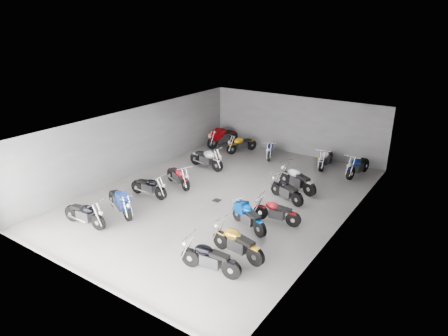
{
  "coord_description": "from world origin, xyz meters",
  "views": [
    {
      "loc": [
        8.7,
        -12.78,
        7.2
      ],
      "look_at": [
        -0.41,
        0.65,
        1.0
      ],
      "focal_mm": 32.0,
      "sensor_mm": 36.0,
      "label": 1
    }
  ],
  "objects_px": {
    "motorcycle_right_a": "(210,258)",
    "motorcycle_back_b": "(241,144)",
    "motorcycle_back_a": "(223,137)",
    "motorcycle_back_e": "(326,158)",
    "motorcycle_right_c": "(248,216)",
    "motorcycle_back_f": "(358,166)",
    "motorcycle_left_d": "(178,176)",
    "motorcycle_right_f": "(297,179)",
    "motorcycle_left_c": "(149,187)",
    "drain_grate": "(217,200)",
    "motorcycle_right_b": "(237,243)",
    "motorcycle_back_c": "(270,150)",
    "motorcycle_right_d": "(276,212)",
    "motorcycle_right_e": "(286,190)",
    "motorcycle_left_f": "(207,158)",
    "motorcycle_left_a": "(85,214)",
    "motorcycle_left_b": "(120,202)"
  },
  "relations": [
    {
      "from": "motorcycle_back_b",
      "to": "motorcycle_back_c",
      "type": "bearing_deg",
      "value": -154.46
    },
    {
      "from": "motorcycle_right_a",
      "to": "motorcycle_back_e",
      "type": "bearing_deg",
      "value": -5.7
    },
    {
      "from": "motorcycle_left_c",
      "to": "motorcycle_back_a",
      "type": "relative_size",
      "value": 0.8
    },
    {
      "from": "motorcycle_back_a",
      "to": "motorcycle_right_f",
      "type": "bearing_deg",
      "value": 162.55
    },
    {
      "from": "motorcycle_back_b",
      "to": "motorcycle_back_f",
      "type": "relative_size",
      "value": 0.89
    },
    {
      "from": "motorcycle_left_d",
      "to": "motorcycle_right_d",
      "type": "distance_m",
      "value": 5.25
    },
    {
      "from": "motorcycle_left_a",
      "to": "motorcycle_back_b",
      "type": "bearing_deg",
      "value": 174.09
    },
    {
      "from": "motorcycle_right_a",
      "to": "motorcycle_back_c",
      "type": "xyz_separation_m",
      "value": [
        -3.41,
        10.22,
        -0.04
      ]
    },
    {
      "from": "motorcycle_back_a",
      "to": "motorcycle_back_e",
      "type": "xyz_separation_m",
      "value": [
        6.32,
        -0.01,
        -0.09
      ]
    },
    {
      "from": "motorcycle_left_a",
      "to": "motorcycle_right_e",
      "type": "distance_m",
      "value": 7.94
    },
    {
      "from": "motorcycle_right_c",
      "to": "motorcycle_right_d",
      "type": "xyz_separation_m",
      "value": [
        0.65,
        0.94,
        -0.03
      ]
    },
    {
      "from": "motorcycle_left_c",
      "to": "motorcycle_right_e",
      "type": "height_order",
      "value": "motorcycle_right_e"
    },
    {
      "from": "motorcycle_back_b",
      "to": "motorcycle_right_b",
      "type": "bearing_deg",
      "value": 143.47
    },
    {
      "from": "motorcycle_left_d",
      "to": "motorcycle_left_f",
      "type": "relative_size",
      "value": 0.87
    },
    {
      "from": "motorcycle_right_e",
      "to": "motorcycle_back_e",
      "type": "bearing_deg",
      "value": 22.6
    },
    {
      "from": "motorcycle_right_e",
      "to": "motorcycle_right_f",
      "type": "distance_m",
      "value": 1.19
    },
    {
      "from": "drain_grate",
      "to": "motorcycle_right_b",
      "type": "bearing_deg",
      "value": -46.0
    },
    {
      "from": "motorcycle_right_a",
      "to": "motorcycle_right_f",
      "type": "bearing_deg",
      "value": -4.52
    },
    {
      "from": "motorcycle_left_c",
      "to": "motorcycle_right_e",
      "type": "distance_m",
      "value": 5.76
    },
    {
      "from": "motorcycle_back_e",
      "to": "motorcycle_right_d",
      "type": "bearing_deg",
      "value": 91.17
    },
    {
      "from": "motorcycle_right_a",
      "to": "motorcycle_right_c",
      "type": "height_order",
      "value": "motorcycle_right_a"
    },
    {
      "from": "motorcycle_right_a",
      "to": "motorcycle_back_b",
      "type": "xyz_separation_m",
      "value": [
        -5.17,
        10.12,
        -0.01
      ]
    },
    {
      "from": "motorcycle_right_f",
      "to": "motorcycle_left_c",
      "type": "bearing_deg",
      "value": 150.35
    },
    {
      "from": "motorcycle_right_e",
      "to": "motorcycle_back_c",
      "type": "height_order",
      "value": "motorcycle_right_e"
    },
    {
      "from": "motorcycle_right_d",
      "to": "motorcycle_right_f",
      "type": "bearing_deg",
      "value": 5.02
    },
    {
      "from": "motorcycle_left_c",
      "to": "motorcycle_back_f",
      "type": "relative_size",
      "value": 0.9
    },
    {
      "from": "motorcycle_left_d",
      "to": "motorcycle_back_e",
      "type": "xyz_separation_m",
      "value": [
        4.62,
        5.99,
        0.01
      ]
    },
    {
      "from": "motorcycle_right_b",
      "to": "drain_grate",
      "type": "bearing_deg",
      "value": 51.82
    },
    {
      "from": "motorcycle_left_c",
      "to": "motorcycle_back_f",
      "type": "bearing_deg",
      "value": 134.73
    },
    {
      "from": "motorcycle_right_c",
      "to": "motorcycle_back_f",
      "type": "distance_m",
      "value": 7.49
    },
    {
      "from": "drain_grate",
      "to": "motorcycle_back_b",
      "type": "xyz_separation_m",
      "value": [
        -2.49,
        5.95,
        0.47
      ]
    },
    {
      "from": "motorcycle_left_c",
      "to": "motorcycle_left_f",
      "type": "distance_m",
      "value": 4.09
    },
    {
      "from": "motorcycle_left_d",
      "to": "motorcycle_back_c",
      "type": "height_order",
      "value": "motorcycle_left_d"
    },
    {
      "from": "motorcycle_left_f",
      "to": "motorcycle_right_a",
      "type": "bearing_deg",
      "value": 44.05
    },
    {
      "from": "motorcycle_right_e",
      "to": "motorcycle_back_a",
      "type": "height_order",
      "value": "motorcycle_back_a"
    },
    {
      "from": "motorcycle_right_d",
      "to": "motorcycle_back_e",
      "type": "xyz_separation_m",
      "value": [
        -0.59,
        6.58,
        0.04
      ]
    },
    {
      "from": "motorcycle_back_b",
      "to": "motorcycle_right_f",
      "type": "bearing_deg",
      "value": 169.45
    },
    {
      "from": "motorcycle_back_b",
      "to": "motorcycle_back_e",
      "type": "relative_size",
      "value": 0.93
    },
    {
      "from": "motorcycle_back_a",
      "to": "motorcycle_right_a",
      "type": "bearing_deg",
      "value": 133.78
    },
    {
      "from": "motorcycle_left_d",
      "to": "motorcycle_back_b",
      "type": "height_order",
      "value": "motorcycle_back_b"
    },
    {
      "from": "motorcycle_left_a",
      "to": "motorcycle_left_b",
      "type": "relative_size",
      "value": 0.98
    },
    {
      "from": "motorcycle_back_a",
      "to": "motorcycle_right_d",
      "type": "bearing_deg",
      "value": 147.54
    },
    {
      "from": "motorcycle_left_c",
      "to": "motorcycle_right_f",
      "type": "height_order",
      "value": "motorcycle_right_f"
    },
    {
      "from": "motorcycle_left_c",
      "to": "motorcycle_back_e",
      "type": "xyz_separation_m",
      "value": [
        4.92,
        7.55,
        0.03
      ]
    },
    {
      "from": "motorcycle_back_e",
      "to": "motorcycle_back_c",
      "type": "bearing_deg",
      "value": 0.35
    },
    {
      "from": "motorcycle_right_a",
      "to": "motorcycle_right_e",
      "type": "height_order",
      "value": "motorcycle_right_a"
    },
    {
      "from": "motorcycle_back_b",
      "to": "motorcycle_left_d",
      "type": "bearing_deg",
      "value": 114.21
    },
    {
      "from": "motorcycle_left_a",
      "to": "motorcycle_left_c",
      "type": "relative_size",
      "value": 1.05
    },
    {
      "from": "motorcycle_right_f",
      "to": "motorcycle_right_a",
      "type": "bearing_deg",
      "value": -156.6
    },
    {
      "from": "motorcycle_right_c",
      "to": "motorcycle_back_f",
      "type": "relative_size",
      "value": 0.89
    }
  ]
}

